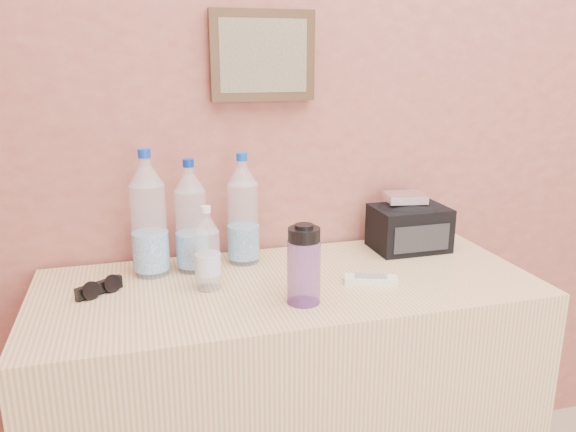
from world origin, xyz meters
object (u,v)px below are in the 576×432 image
object	(u,v)px
pet_large_c	(243,215)
ac_remote	(371,280)
pet_large_a	(149,220)
sunglasses	(99,288)
foil_packet	(405,197)
pet_large_b	(191,222)
dresser	(288,415)
pet_small	(207,253)
nalgene_bottle	(304,265)
toiletry_bag	(409,225)

from	to	relation	value
pet_large_c	ac_remote	xyz separation A→B (m)	(0.29, -0.25, -0.13)
pet_large_a	sunglasses	distance (m)	0.22
foil_packet	pet_large_b	bearing A→B (deg)	-179.52
pet_large_b	sunglasses	xyz separation A→B (m)	(-0.25, -0.11, -0.12)
pet_large_b	sunglasses	world-z (taller)	pet_large_b
sunglasses	dresser	bearing A→B (deg)	-39.77
pet_small	foil_packet	size ratio (longest dim) A/B	1.90
nalgene_bottle	dresser	bearing A→B (deg)	90.08
ac_remote	pet_large_b	bearing A→B (deg)	173.18
ac_remote	foil_packet	size ratio (longest dim) A/B	1.20
sunglasses	toiletry_bag	bearing A→B (deg)	-27.12
pet_large_a	sunglasses	bearing A→B (deg)	-141.73
pet_large_a	ac_remote	xyz separation A→B (m)	(0.55, -0.23, -0.14)
pet_large_c	sunglasses	size ratio (longest dim) A/B	2.54
dresser	pet_small	size ratio (longest dim) A/B	6.02
ac_remote	nalgene_bottle	bearing A→B (deg)	-141.86
pet_large_a	ac_remote	distance (m)	0.61
pet_large_b	toiletry_bag	bearing A→B (deg)	-0.00
dresser	pet_large_a	world-z (taller)	pet_large_a
ac_remote	dresser	bearing A→B (deg)	-178.11
dresser	pet_large_c	world-z (taller)	pet_large_c
sunglasses	foil_packet	world-z (taller)	foil_packet
pet_large_b	pet_large_c	world-z (taller)	pet_large_c
ac_remote	foil_packet	distance (m)	0.35
pet_small	toiletry_bag	size ratio (longest dim) A/B	0.98
sunglasses	toiletry_bag	distance (m)	0.92
pet_large_b	foil_packet	size ratio (longest dim) A/B	2.72
pet_large_c	foil_packet	distance (m)	0.50
dresser	pet_large_b	size ratio (longest dim) A/B	4.20
toiletry_bag	foil_packet	xyz separation A→B (m)	(-0.02, 0.01, 0.09)
toiletry_bag	sunglasses	bearing A→B (deg)	-173.53
pet_large_b	pet_large_c	distance (m)	0.15
sunglasses	foil_packet	xyz separation A→B (m)	(0.89, 0.11, 0.15)
dresser	toiletry_bag	distance (m)	0.67
dresser	pet_large_a	size ratio (longest dim) A/B	3.81
pet_large_c	nalgene_bottle	size ratio (longest dim) A/B	1.62
pet_large_b	ac_remote	size ratio (longest dim) A/B	2.28
pet_large_a	nalgene_bottle	size ratio (longest dim) A/B	1.75
nalgene_bottle	ac_remote	bearing A→B (deg)	17.65
pet_large_a	toiletry_bag	world-z (taller)	pet_large_a
dresser	toiletry_bag	world-z (taller)	toiletry_bag
pet_small	nalgene_bottle	xyz separation A→B (m)	(0.21, -0.15, 0.00)
sunglasses	toiletry_bag	world-z (taller)	toiletry_bag
pet_large_a	foil_packet	size ratio (longest dim) A/B	3.00
pet_large_b	nalgene_bottle	distance (m)	0.38
pet_large_a	toiletry_bag	size ratio (longest dim) A/B	1.55
sunglasses	ac_remote	distance (m)	0.70
dresser	sunglasses	bearing A→B (deg)	174.10
pet_small	ac_remote	world-z (taller)	pet_small
pet_large_a	sunglasses	size ratio (longest dim) A/B	2.74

